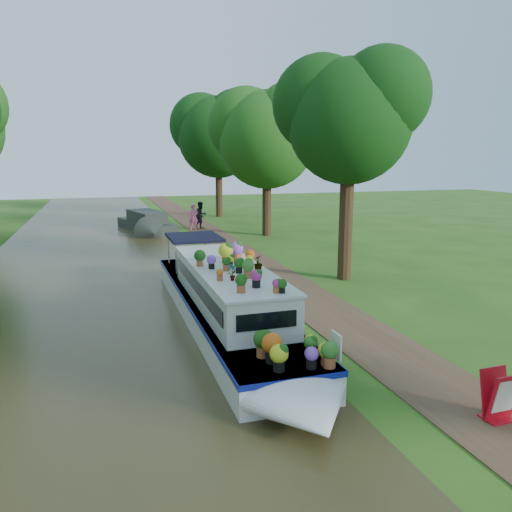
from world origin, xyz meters
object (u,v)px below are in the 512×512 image
at_px(pedestrian_pink, 194,217).
at_px(sandwich_board, 499,398).
at_px(plant_boat, 228,301).
at_px(pedestrian_dark, 201,215).
at_px(second_boat, 147,223).

bearing_deg(pedestrian_pink, sandwich_board, -84.25).
relative_size(plant_boat, sandwich_board, 14.07).
distance_m(plant_boat, pedestrian_dark, 20.83).
bearing_deg(sandwich_board, pedestrian_pink, 90.56).
relative_size(plant_boat, second_boat, 1.82).
bearing_deg(pedestrian_pink, second_boat, 178.93).
height_order(second_boat, sandwich_board, second_boat).
distance_m(sandwich_board, pedestrian_pink, 26.83).
height_order(plant_boat, pedestrian_pink, plant_boat).
bearing_deg(plant_boat, second_boat, 91.08).
xyz_separation_m(plant_boat, pedestrian_dark, (3.31, 20.57, 0.12)).
bearing_deg(pedestrian_dark, sandwich_board, -120.47).
xyz_separation_m(sandwich_board, pedestrian_pink, (-0.84, 26.82, 0.44)).
bearing_deg(second_boat, pedestrian_dark, -16.01).
bearing_deg(pedestrian_dark, pedestrian_pink, 171.25).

